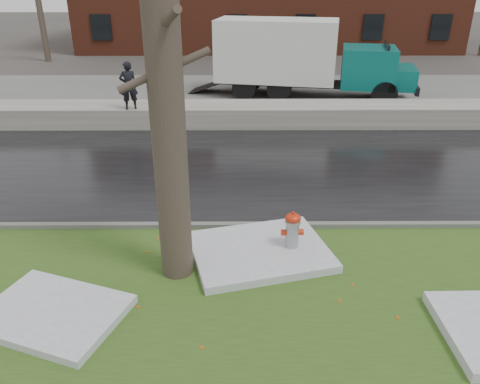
{
  "coord_description": "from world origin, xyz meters",
  "views": [
    {
      "loc": [
        -0.19,
        -7.93,
        5.14
      ],
      "look_at": [
        -0.15,
        0.78,
        1.0
      ],
      "focal_mm": 35.0,
      "sensor_mm": 36.0,
      "label": 1
    }
  ],
  "objects_px": {
    "fire_hydrant": "(292,231)",
    "tree": "(165,75)",
    "worker": "(129,85)",
    "box_truck": "(300,57)"
  },
  "relations": [
    {
      "from": "fire_hydrant",
      "to": "tree",
      "type": "xyz_separation_m",
      "value": [
        -2.19,
        -0.6,
        3.14
      ]
    },
    {
      "from": "worker",
      "to": "tree",
      "type": "bearing_deg",
      "value": 87.46
    },
    {
      "from": "tree",
      "to": "box_truck",
      "type": "bearing_deg",
      "value": 74.07
    },
    {
      "from": "fire_hydrant",
      "to": "worker",
      "type": "xyz_separation_m",
      "value": [
        -4.8,
        8.13,
        1.04
      ]
    },
    {
      "from": "fire_hydrant",
      "to": "box_truck",
      "type": "height_order",
      "value": "box_truck"
    },
    {
      "from": "tree",
      "to": "worker",
      "type": "bearing_deg",
      "value": 106.63
    },
    {
      "from": "fire_hydrant",
      "to": "tree",
      "type": "height_order",
      "value": "tree"
    },
    {
      "from": "tree",
      "to": "worker",
      "type": "relative_size",
      "value": 4.39
    },
    {
      "from": "fire_hydrant",
      "to": "box_truck",
      "type": "relative_size",
      "value": 0.09
    },
    {
      "from": "worker",
      "to": "box_truck",
      "type": "bearing_deg",
      "value": -162.83
    }
  ]
}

